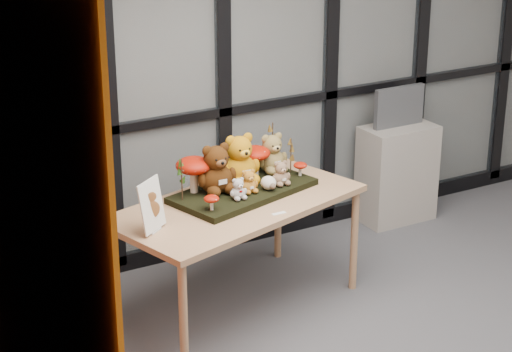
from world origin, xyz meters
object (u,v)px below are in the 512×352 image
diorama_tray (243,191)px  bear_beige_small (281,172)px  bear_brown_medium (216,166)px  bear_small_yellow (249,180)px  plush_cream_hedgehog (268,182)px  mushroom_back_left (194,173)px  bear_pooh_yellow (239,156)px  sign_holder (152,208)px  cabinet (397,173)px  mushroom_front_left (212,202)px  mushroom_back_right (255,160)px  bear_tan_back (272,151)px  bear_white_bow (238,187)px  monitor (399,107)px  display_table (236,211)px  mushroom_front_right (300,168)px

diorama_tray → bear_beige_small: size_ratio=5.29×
bear_brown_medium → bear_small_yellow: (0.17, -0.11, -0.09)m
plush_cream_hedgehog → mushroom_back_left: size_ratio=0.39×
diorama_tray → bear_pooh_yellow: bear_pooh_yellow is taller
sign_holder → cabinet: size_ratio=0.40×
bear_pooh_yellow → mushroom_front_left: bear_pooh_yellow is taller
bear_beige_small → mushroom_back_right: size_ratio=0.79×
bear_tan_back → bear_white_bow: (-0.43, -0.32, -0.07)m
mushroom_back_right → cabinet: bearing=15.7°
diorama_tray → mushroom_back_right: bearing=26.3°
sign_holder → monitor: monitor is taller
plush_cream_hedgehog → mushroom_front_left: bearing=178.9°
diorama_tray → cabinet: bearing=3.4°
bear_pooh_yellow → bear_beige_small: bear_pooh_yellow is taller
bear_tan_back → mushroom_front_left: bear_tan_back is taller
bear_small_yellow → plush_cream_hedgehog: 0.14m
bear_beige_small → mushroom_back_left: bearing=148.2°
bear_brown_medium → bear_white_bow: (0.06, -0.17, -0.10)m
mushroom_back_right → cabinet: mushroom_back_right is taller
mushroom_back_left → monitor: bearing=14.3°
diorama_tray → bear_tan_back: bearing=13.7°
bear_brown_medium → display_table: bearing=-73.1°
bear_brown_medium → mushroom_back_right: (0.35, 0.13, -0.06)m
bear_tan_back → plush_cream_hedgehog: (-0.19, -0.28, -0.10)m
bear_tan_back → mushroom_front_left: size_ratio=2.80×
bear_brown_medium → sign_holder: size_ratio=1.11×
bear_tan_back → bear_white_bow: size_ratio=1.90×
bear_small_yellow → bear_tan_back: bearing=23.3°
plush_cream_hedgehog → bear_white_bow: bearing=174.5°
cabinet → monitor: 0.54m
bear_white_bow → monitor: bearing=6.8°
bear_small_yellow → display_table: bearing=170.2°
bear_small_yellow → cabinet: size_ratio=0.21×
bear_brown_medium → bear_tan_back: (0.49, 0.15, -0.03)m
mushroom_back_right → plush_cream_hedgehog: bearing=-100.6°
display_table → diorama_tray: bearing=26.6°
plush_cream_hedgehog → cabinet: (1.57, 0.68, -0.46)m
bear_beige_small → mushroom_front_left: bear_beige_small is taller
bear_small_yellow → plush_cream_hedgehog: size_ratio=1.69×
bear_brown_medium → mushroom_back_right: bearing=4.5°
display_table → bear_tan_back: (0.41, 0.27, 0.25)m
mushroom_front_left → mushroom_front_right: bearing=16.8°
bear_beige_small → mushroom_back_right: bearing=90.1°
bear_pooh_yellow → bear_small_yellow: (-0.03, -0.18, -0.10)m
display_table → sign_holder: size_ratio=5.66×
mushroom_back_left → plush_cream_hedgehog: bearing=-24.3°
mushroom_back_right → mushroom_front_left: mushroom_back_right is taller
mushroom_back_left → monitor: monitor is taller
display_table → bear_tan_back: 0.55m
bear_white_bow → mushroom_back_left: mushroom_back_left is taller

